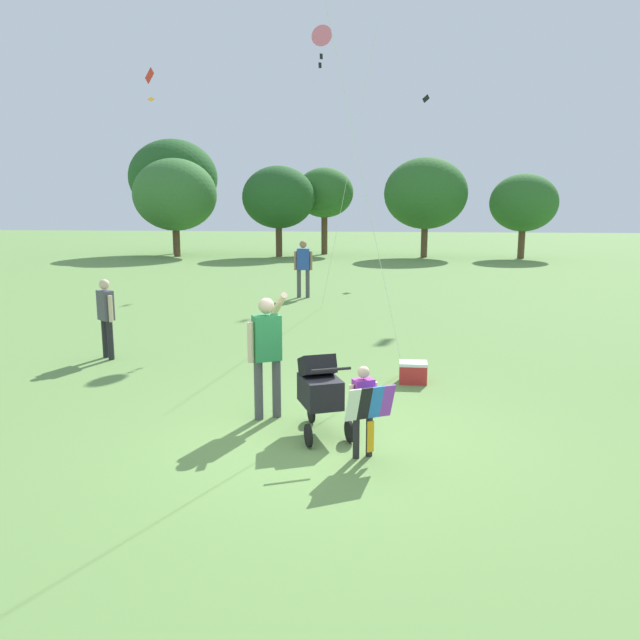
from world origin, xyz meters
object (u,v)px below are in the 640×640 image
Objects in this scene: kite_orange_delta at (323,41)px; person_couple_left at (303,264)px; person_adult_flyer at (267,347)px; cooler_box at (413,372)px; child_with_butterfly_kite at (364,404)px; stroller at (320,387)px; person_red_shirt at (106,312)px.

kite_orange_delta is 6.38m from person_couple_left.
kite_orange_delta is (-0.22, 9.08, 6.07)m from person_adult_flyer.
kite_orange_delta reaches higher than person_adult_flyer.
cooler_box is at bearing 43.32° from person_adult_flyer.
kite_orange_delta reaches higher than cooler_box.
person_adult_flyer is at bearing -136.68° from cooler_box.
child_with_butterfly_kite is 0.94m from stroller.
kite_orange_delta is 9.37m from person_red_shirt.
person_couple_left is 9.66m from cooler_box.
child_with_butterfly_kite is 6.48m from person_red_shirt.
person_adult_flyer reaches higher than person_red_shirt.
cooler_box is (3.06, -9.12, -0.87)m from person_couple_left.
person_adult_flyer is at bearing 138.28° from child_with_butterfly_kite.
person_couple_left reaches higher than person_red_shirt.
person_couple_left is (-1.79, 11.51, 0.44)m from stroller.
person_couple_left is at bearing 108.55° from cooler_box.
person_adult_flyer is 1.56× the size of stroller.
kite_orange_delta is at bearing 60.96° from person_red_shirt.
kite_orange_delta reaches higher than stroller.
child_with_butterfly_kite is at bearing -81.32° from kite_orange_delta.
person_red_shirt reaches higher than cooler_box.
kite_orange_delta reaches higher than child_with_butterfly_kite.
stroller reaches higher than cooler_box.
person_adult_flyer reaches higher than cooler_box.
stroller is 2.48× the size of cooler_box.
child_with_butterfly_kite reaches higher than cooler_box.
cooler_box is at bearing 77.71° from child_with_butterfly_kite.
person_couple_left is (-2.38, 12.24, 0.41)m from child_with_butterfly_kite.
person_red_shirt is 5.80m from cooler_box.
child_with_butterfly_kite is at bearing -79.00° from person_couple_left.
kite_orange_delta is at bearing 95.87° from stroller.
cooler_box is at bearing -71.45° from person_couple_left.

